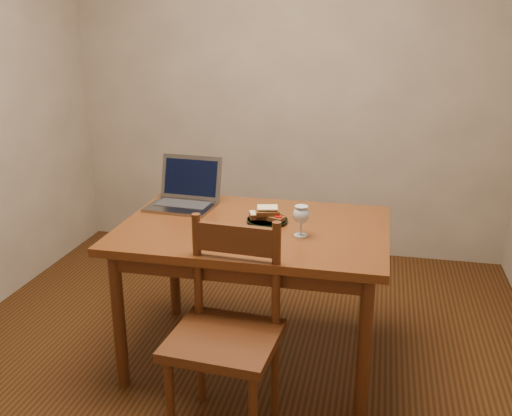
% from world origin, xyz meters
% --- Properties ---
extents(floor, '(3.20, 3.20, 0.02)m').
position_xyz_m(floor, '(0.00, 0.00, -0.01)').
color(floor, black).
rests_on(floor, ground).
extents(back_wall, '(3.20, 0.02, 2.60)m').
position_xyz_m(back_wall, '(0.00, 1.61, 1.30)').
color(back_wall, gray).
rests_on(back_wall, floor).
extents(front_wall, '(3.20, 0.02, 2.60)m').
position_xyz_m(front_wall, '(0.00, -1.61, 1.30)').
color(front_wall, gray).
rests_on(front_wall, floor).
extents(table, '(1.30, 0.90, 0.74)m').
position_xyz_m(table, '(0.10, 0.04, 0.65)').
color(table, '#471F0B').
rests_on(table, floor).
extents(chair, '(0.46, 0.45, 0.47)m').
position_xyz_m(chair, '(0.11, -0.51, 0.50)').
color(chair, '#45250E').
rests_on(chair, floor).
extents(plate, '(0.21, 0.21, 0.02)m').
position_xyz_m(plate, '(0.15, 0.10, 0.75)').
color(plate, black).
rests_on(plate, table).
extents(sandwich_cheese, '(0.13, 0.10, 0.03)m').
position_xyz_m(sandwich_cheese, '(0.12, 0.11, 0.78)').
color(sandwich_cheese, '#381E0C').
rests_on(sandwich_cheese, plate).
extents(sandwich_tomato, '(0.11, 0.09, 0.03)m').
position_xyz_m(sandwich_tomato, '(0.19, 0.09, 0.77)').
color(sandwich_tomato, '#381E0C').
rests_on(sandwich_tomato, plate).
extents(sandwich_top, '(0.13, 0.10, 0.04)m').
position_xyz_m(sandwich_top, '(0.15, 0.11, 0.80)').
color(sandwich_top, '#381E0C').
rests_on(sandwich_top, plate).
extents(milk_glass, '(0.08, 0.08, 0.15)m').
position_xyz_m(milk_glass, '(0.34, -0.05, 0.81)').
color(milk_glass, white).
rests_on(milk_glass, table).
extents(laptop, '(0.37, 0.34, 0.25)m').
position_xyz_m(laptop, '(-0.34, 0.29, 0.81)').
color(laptop, slate).
rests_on(laptop, table).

